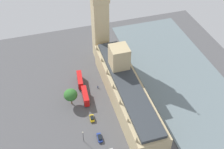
{
  "coord_description": "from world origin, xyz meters",
  "views": [
    {
      "loc": [
        30.71,
        84.73,
        100.5
      ],
      "look_at": [
        1.0,
        -13.71,
        7.27
      ],
      "focal_mm": 44.49,
      "sensor_mm": 36.0,
      "label": 1
    }
  ],
  "objects_px": {
    "parliament_building": "(126,90)",
    "clock_tower": "(100,8)",
    "double_decker_bus_far_end": "(80,80)",
    "pedestrian_leading": "(98,87)",
    "car_blue_by_river_gate": "(100,138)",
    "car_yellow_cab_kerbside": "(92,118)",
    "street_lamp_trailing": "(83,135)",
    "plane_tree_midblock": "(71,95)",
    "double_decker_bus_under_trees": "(85,96)"
  },
  "relations": [
    {
      "from": "car_yellow_cab_kerbside",
      "to": "pedestrian_leading",
      "type": "distance_m",
      "value": 20.46
    },
    {
      "from": "clock_tower",
      "to": "car_blue_by_river_gate",
      "type": "xyz_separation_m",
      "value": [
        15.73,
        55.71,
        -29.84
      ]
    },
    {
      "from": "plane_tree_midblock",
      "to": "car_blue_by_river_gate",
      "type": "bearing_deg",
      "value": 108.14
    },
    {
      "from": "double_decker_bus_far_end",
      "to": "pedestrian_leading",
      "type": "distance_m",
      "value": 9.96
    },
    {
      "from": "car_yellow_cab_kerbside",
      "to": "street_lamp_trailing",
      "type": "height_order",
      "value": "street_lamp_trailing"
    },
    {
      "from": "car_yellow_cab_kerbside",
      "to": "street_lamp_trailing",
      "type": "xyz_separation_m",
      "value": [
        6.15,
        10.49,
        3.69
      ]
    },
    {
      "from": "street_lamp_trailing",
      "to": "car_blue_by_river_gate",
      "type": "bearing_deg",
      "value": 173.89
    },
    {
      "from": "double_decker_bus_far_end",
      "to": "pedestrian_leading",
      "type": "relative_size",
      "value": 6.49
    },
    {
      "from": "plane_tree_midblock",
      "to": "pedestrian_leading",
      "type": "bearing_deg",
      "value": -155.41
    },
    {
      "from": "plane_tree_midblock",
      "to": "car_yellow_cab_kerbside",
      "type": "bearing_deg",
      "value": 120.06
    },
    {
      "from": "clock_tower",
      "to": "double_decker_bus_far_end",
      "type": "bearing_deg",
      "value": 50.1
    },
    {
      "from": "pedestrian_leading",
      "to": "car_blue_by_river_gate",
      "type": "bearing_deg",
      "value": 93.49
    },
    {
      "from": "clock_tower",
      "to": "pedestrian_leading",
      "type": "distance_m",
      "value": 40.32
    },
    {
      "from": "street_lamp_trailing",
      "to": "plane_tree_midblock",
      "type": "bearing_deg",
      "value": -87.72
    },
    {
      "from": "parliament_building",
      "to": "clock_tower",
      "type": "height_order",
      "value": "clock_tower"
    },
    {
      "from": "parliament_building",
      "to": "street_lamp_trailing",
      "type": "relative_size",
      "value": 10.04
    },
    {
      "from": "parliament_building",
      "to": "clock_tower",
      "type": "distance_m",
      "value": 44.34
    },
    {
      "from": "double_decker_bus_far_end",
      "to": "plane_tree_midblock",
      "type": "relative_size",
      "value": 1.2
    },
    {
      "from": "clock_tower",
      "to": "double_decker_bus_far_end",
      "type": "height_order",
      "value": "clock_tower"
    },
    {
      "from": "clock_tower",
      "to": "double_decker_bus_far_end",
      "type": "relative_size",
      "value": 5.54
    },
    {
      "from": "parliament_building",
      "to": "clock_tower",
      "type": "xyz_separation_m",
      "value": [
        1.94,
        -37.66,
        23.33
      ]
    },
    {
      "from": "plane_tree_midblock",
      "to": "clock_tower",
      "type": "bearing_deg",
      "value": -125.93
    },
    {
      "from": "clock_tower",
      "to": "pedestrian_leading",
      "type": "relative_size",
      "value": 35.99
    },
    {
      "from": "clock_tower",
      "to": "car_yellow_cab_kerbside",
      "type": "distance_m",
      "value": 56.01
    },
    {
      "from": "clock_tower",
      "to": "car_yellow_cab_kerbside",
      "type": "relative_size",
      "value": 14.22
    },
    {
      "from": "double_decker_bus_under_trees",
      "to": "car_yellow_cab_kerbside",
      "type": "distance_m",
      "value": 12.98
    },
    {
      "from": "double_decker_bus_under_trees",
      "to": "plane_tree_midblock",
      "type": "xyz_separation_m",
      "value": [
        6.96,
        0.66,
        3.48
      ]
    },
    {
      "from": "double_decker_bus_far_end",
      "to": "plane_tree_midblock",
      "type": "distance_m",
      "value": 14.64
    },
    {
      "from": "parliament_building",
      "to": "car_yellow_cab_kerbside",
      "type": "distance_m",
      "value": 20.58
    },
    {
      "from": "parliament_building",
      "to": "clock_tower",
      "type": "relative_size",
      "value": 1.12
    },
    {
      "from": "car_yellow_cab_kerbside",
      "to": "street_lamp_trailing",
      "type": "distance_m",
      "value": 12.71
    },
    {
      "from": "double_decker_bus_far_end",
      "to": "plane_tree_midblock",
      "type": "xyz_separation_m",
      "value": [
        6.83,
        12.47,
        3.48
      ]
    },
    {
      "from": "double_decker_bus_far_end",
      "to": "clock_tower",
      "type": "bearing_deg",
      "value": -123.68
    },
    {
      "from": "car_blue_by_river_gate",
      "to": "parliament_building",
      "type": "bearing_deg",
      "value": 47.56
    },
    {
      "from": "parliament_building",
      "to": "double_decker_bus_far_end",
      "type": "distance_m",
      "value": 26.15
    },
    {
      "from": "car_blue_by_river_gate",
      "to": "street_lamp_trailing",
      "type": "xyz_separation_m",
      "value": [
        6.77,
        -0.72,
        3.69
      ]
    },
    {
      "from": "double_decker_bus_under_trees",
      "to": "pedestrian_leading",
      "type": "distance_m",
      "value": 10.08
    },
    {
      "from": "parliament_building",
      "to": "pedestrian_leading",
      "type": "xyz_separation_m",
      "value": [
        10.58,
        -12.13,
        -6.66
      ]
    },
    {
      "from": "car_blue_by_river_gate",
      "to": "plane_tree_midblock",
      "type": "bearing_deg",
      "value": 110.1
    },
    {
      "from": "double_decker_bus_under_trees",
      "to": "plane_tree_midblock",
      "type": "relative_size",
      "value": 1.2
    },
    {
      "from": "parliament_building",
      "to": "double_decker_bus_under_trees",
      "type": "height_order",
      "value": "parliament_building"
    },
    {
      "from": "car_blue_by_river_gate",
      "to": "plane_tree_midblock",
      "type": "height_order",
      "value": "plane_tree_midblock"
    },
    {
      "from": "clock_tower",
      "to": "double_decker_bus_under_trees",
      "type": "relative_size",
      "value": 5.58
    },
    {
      "from": "double_decker_bus_under_trees",
      "to": "plane_tree_midblock",
      "type": "bearing_deg",
      "value": 9.05
    },
    {
      "from": "pedestrian_leading",
      "to": "street_lamp_trailing",
      "type": "relative_size",
      "value": 0.25
    },
    {
      "from": "car_blue_by_river_gate",
      "to": "double_decker_bus_far_end",
      "type": "bearing_deg",
      "value": 93.3
    },
    {
      "from": "parliament_building",
      "to": "pedestrian_leading",
      "type": "height_order",
      "value": "parliament_building"
    },
    {
      "from": "double_decker_bus_far_end",
      "to": "double_decker_bus_under_trees",
      "type": "height_order",
      "value": "same"
    },
    {
      "from": "double_decker_bus_far_end",
      "to": "street_lamp_trailing",
      "type": "bearing_deg",
      "value": 86.65
    },
    {
      "from": "car_blue_by_river_gate",
      "to": "pedestrian_leading",
      "type": "relative_size",
      "value": 2.91
    }
  ]
}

